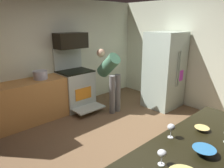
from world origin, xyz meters
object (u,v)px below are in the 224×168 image
oven_range (76,88)px  mixing_bowl_prep (202,129)px  microwave (71,41)px  mixing_bowl_small (204,151)px  wine_glass_near (171,128)px  stock_pot (40,75)px  person_cook (110,75)px  wine_glass_mid (162,154)px  refrigerator (164,70)px

oven_range → mixing_bowl_prep: oven_range is taller
microwave → mixing_bowl_small: bearing=-103.7°
wine_glass_near → mixing_bowl_prep: bearing=-21.7°
microwave → mixing_bowl_prep: 3.54m
wine_glass_near → stock_pot: (0.01, 3.19, -0.03)m
mixing_bowl_small → person_cook: bearing=63.6°
microwave → stock_pot: size_ratio=2.47×
mixing_bowl_small → stock_pot: (0.04, 3.57, 0.06)m
mixing_bowl_prep → mixing_bowl_small: bearing=-153.1°
mixing_bowl_small → stock_pot: stock_pot is taller
wine_glass_mid → stock_pot: size_ratio=0.48×
person_cook → stock_pot: size_ratio=4.87×
mixing_bowl_prep → stock_pot: bearing=96.6°
microwave → stock_pot: microwave is taller
mixing_bowl_small → wine_glass_mid: (-0.41, 0.18, 0.08)m
microwave → person_cook: bearing=-55.9°
oven_range → wine_glass_near: (-0.86, -3.18, 0.51)m
microwave → refrigerator: (1.70, -1.47, -0.73)m
mixing_bowl_small → mixing_bowl_prep: bearing=26.9°
refrigerator → stock_pot: size_ratio=6.18×
wine_glass_near → stock_pot: bearing=89.9°
person_cook → mixing_bowl_small: (-1.42, -2.87, 0.05)m
oven_range → wine_glass_mid: bearing=-111.1°
microwave → wine_glass_mid: bearing=-110.6°
oven_range → person_cook: 0.95m
microwave → person_cook: 1.22m
wine_glass_near → person_cook: bearing=60.9°
person_cook → mixing_bowl_prep: 2.83m
microwave → wine_glass_mid: size_ratio=5.11×
mixing_bowl_prep → wine_glass_mid: wine_glass_mid is taller
oven_range → refrigerator: refrigerator is taller
refrigerator → mixing_bowl_prep: bearing=-137.9°
mixing_bowl_small → wine_glass_near: size_ratio=1.34×
wine_glass_mid → mixing_bowl_prep: bearing=2.3°
mixing_bowl_prep → wine_glass_near: size_ratio=1.02×
microwave → wine_glass_near: microwave is taller
refrigerator → person_cook: bearing=149.4°
person_cook → wine_glass_near: person_cook is taller
microwave → wine_glass_mid: (-1.30, -3.47, -0.64)m
microwave → wine_glass_near: (-0.86, -3.27, -0.64)m
mixing_bowl_prep → wine_glass_mid: bearing=-177.7°
refrigerator → mixing_bowl_small: bearing=-140.0°
refrigerator → wine_glass_near: size_ratio=11.62×
microwave → refrigerator: refrigerator is taller
oven_range → mixing_bowl_small: 3.69m
person_cook → wine_glass_near: bearing=-119.1°
wine_glass_near → wine_glass_mid: bearing=-156.8°
stock_pot → microwave: bearing=5.4°
stock_pot → wine_glass_near: bearing=-90.1°
microwave → refrigerator: bearing=-40.9°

